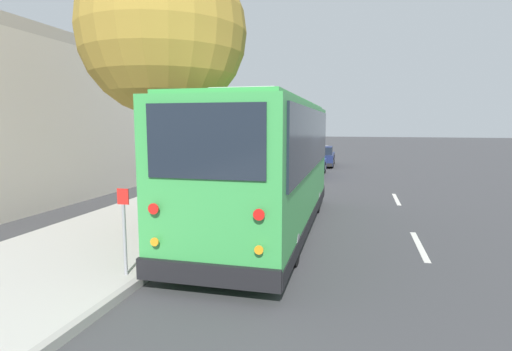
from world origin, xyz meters
The scene contains 13 objects.
ground_plane centered at (0.00, 0.00, 0.00)m, with size 160.00×160.00×0.00m, color #3D3D3F.
sidewalk_slab centered at (0.00, 3.76, 0.07)m, with size 80.00×4.14×0.15m, color #B2AFA8.
curb_strip centered at (0.00, 1.62, 0.07)m, with size 80.00×0.14×0.15m, color #9D9A94.
shuttle_bus centered at (-0.63, 0.29, 1.91)m, with size 8.89×2.75×3.57m.
parked_sedan_blue centered at (11.04, 0.63, 0.61)m, with size 4.28×1.80×1.32m.
parked_sedan_navy centered at (16.56, 0.34, 0.61)m, with size 4.25×1.80×1.32m.
street_tree centered at (-0.74, 2.99, 5.49)m, with size 4.37×4.37×7.89m.
sign_post_near centered at (-4.67, 1.91, 0.96)m, with size 0.06×0.22×1.56m.
sign_post_far centered at (-2.52, 1.91, 0.87)m, with size 0.06×0.22×1.40m.
fire_hydrant centered at (4.82, 2.14, 0.55)m, with size 0.22×0.22×0.81m.
building_backdrop centered at (5.81, 10.86, 2.80)m, with size 21.79×6.32×5.98m.
lane_stripe_mid centered at (-1.04, -3.51, 0.00)m, with size 2.40×0.14×0.01m, color silver.
lane_stripe_ahead centered at (4.96, -3.51, 0.00)m, with size 2.40×0.14×0.01m, color silver.
Camera 1 is at (-10.74, -2.05, 2.83)m, focal length 28.00 mm.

